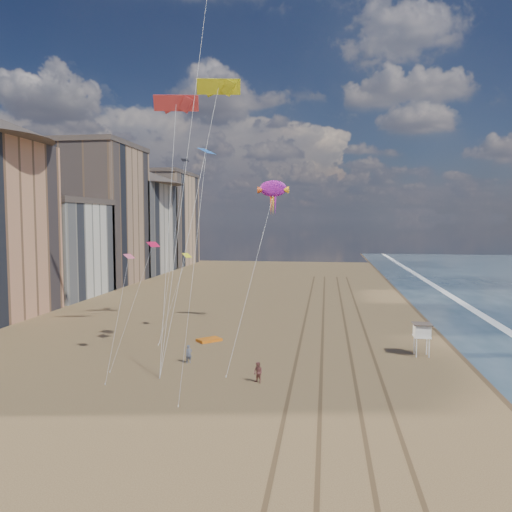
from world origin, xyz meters
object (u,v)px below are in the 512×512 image
(lifeguard_stand, at_px, (422,331))
(grounded_kite, at_px, (209,340))
(kite_flyer_a, at_px, (189,354))
(show_kite, at_px, (273,189))
(kite_flyer_b, at_px, (258,373))

(lifeguard_stand, relative_size, grounded_kite, 1.29)
(grounded_kite, distance_m, kite_flyer_a, 8.47)
(show_kite, relative_size, kite_flyer_b, 14.68)
(kite_flyer_a, xyz_separation_m, kite_flyer_b, (7.19, -4.70, 0.01))
(kite_flyer_a, bearing_deg, grounded_kite, 57.49)
(lifeguard_stand, relative_size, kite_flyer_a, 1.90)
(lifeguard_stand, height_order, kite_flyer_a, lifeguard_stand)
(lifeguard_stand, relative_size, show_kite, 0.13)
(show_kite, height_order, kite_flyer_a, show_kite)
(kite_flyer_b, bearing_deg, lifeguard_stand, 69.13)
(grounded_kite, xyz_separation_m, kite_flyer_a, (0.07, -8.44, 0.71))
(lifeguard_stand, distance_m, kite_flyer_a, 22.75)
(show_kite, bearing_deg, grounded_kite, -131.25)
(grounded_kite, relative_size, kite_flyer_a, 1.47)
(grounded_kite, xyz_separation_m, kite_flyer_b, (7.26, -13.14, 0.72))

